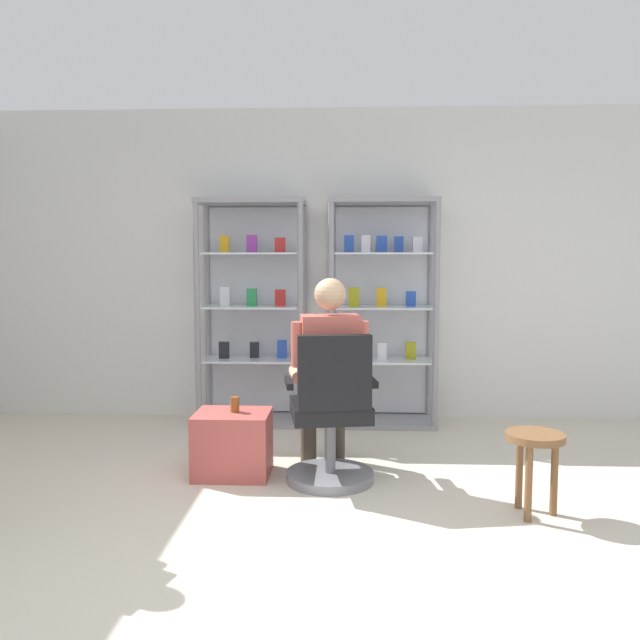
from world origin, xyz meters
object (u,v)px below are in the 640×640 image
at_px(tea_glass, 235,404).
at_px(seated_shopkeeper, 328,367).
at_px(display_cabinet_right, 382,311).
at_px(display_cabinet_left, 253,310).
at_px(wooden_stool, 535,450).
at_px(office_chair, 331,422).
at_px(storage_crate, 233,444).

bearing_deg(tea_glass, seated_shopkeeper, 0.30).
xyz_separation_m(display_cabinet_right, seated_shopkeeper, (-0.41, -1.40, -0.25)).
height_order(display_cabinet_left, wooden_stool, display_cabinet_left).
xyz_separation_m(display_cabinet_left, office_chair, (0.71, -1.56, -0.57)).
distance_m(seated_shopkeeper, tea_glass, 0.65).
height_order(display_cabinet_right, storage_crate, display_cabinet_right).
distance_m(display_cabinet_left, display_cabinet_right, 1.10).
distance_m(display_cabinet_left, tea_glass, 1.49).
bearing_deg(display_cabinet_left, display_cabinet_right, -0.03).
height_order(office_chair, tea_glass, office_chair).
bearing_deg(seated_shopkeeper, wooden_stool, -27.64).
distance_m(seated_shopkeeper, storage_crate, 0.80).
bearing_deg(office_chair, seated_shopkeeper, 98.87).
bearing_deg(tea_glass, display_cabinet_right, 54.04).
bearing_deg(display_cabinet_left, office_chair, -65.49).
bearing_deg(office_chair, display_cabinet_right, 76.07).
bearing_deg(display_cabinet_left, wooden_stool, -47.46).
bearing_deg(tea_glass, office_chair, -14.07).
relative_size(display_cabinet_left, wooden_stool, 4.12).
distance_m(display_cabinet_left, seated_shopkeeper, 1.58).
bearing_deg(seated_shopkeeper, tea_glass, -179.70).
relative_size(office_chair, tea_glass, 9.69).
distance_m(display_cabinet_left, office_chair, 1.81).
bearing_deg(storage_crate, wooden_stool, -18.28).
xyz_separation_m(office_chair, storage_crate, (-0.65, 0.14, -0.19)).
bearing_deg(display_cabinet_right, tea_glass, -125.96).
xyz_separation_m(display_cabinet_right, tea_glass, (-1.02, -1.40, -0.50)).
xyz_separation_m(office_chair, tea_glass, (-0.63, 0.16, 0.07)).
xyz_separation_m(storage_crate, tea_glass, (0.01, 0.01, 0.26)).
height_order(tea_glass, wooden_stool, tea_glass).
bearing_deg(display_cabinet_right, display_cabinet_left, 179.97).
bearing_deg(display_cabinet_right, storage_crate, -126.05).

